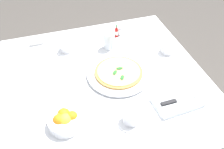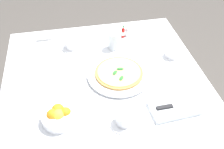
% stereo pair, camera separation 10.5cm
% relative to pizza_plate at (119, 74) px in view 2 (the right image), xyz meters
% --- Properties ---
extents(dining_table, '(1.04, 1.04, 0.74)m').
position_rel_pizza_plate_xyz_m(dining_table, '(-0.07, -0.01, -0.15)').
color(dining_table, white).
rests_on(dining_table, ground_plane).
extents(pizza_plate, '(0.33, 0.33, 0.02)m').
position_rel_pizza_plate_xyz_m(pizza_plate, '(0.00, 0.00, 0.00)').
color(pizza_plate, white).
rests_on(pizza_plate, dining_table).
extents(pizza, '(0.25, 0.25, 0.02)m').
position_rel_pizza_plate_xyz_m(pizza, '(-0.00, -0.00, 0.01)').
color(pizza, '#C68E47').
rests_on(pizza, pizza_plate).
extents(coffee_cup_near_right, '(0.13, 0.13, 0.07)m').
position_rel_pizza_plate_xyz_m(coffee_cup_near_right, '(-0.22, 0.29, 0.02)').
color(coffee_cup_near_right, white).
rests_on(coffee_cup_near_right, dining_table).
extents(coffee_cup_far_right, '(0.13, 0.13, 0.06)m').
position_rel_pizza_plate_xyz_m(coffee_cup_far_right, '(0.33, 0.10, 0.02)').
color(coffee_cup_far_right, white).
rests_on(coffee_cup_far_right, dining_table).
extents(coffee_cup_left_edge, '(0.13, 0.13, 0.06)m').
position_rel_pizza_plate_xyz_m(coffee_cup_left_edge, '(-0.04, -0.30, 0.02)').
color(coffee_cup_left_edge, white).
rests_on(coffee_cup_left_edge, dining_table).
extents(water_glass_right_edge, '(0.07, 0.07, 0.10)m').
position_rel_pizza_plate_xyz_m(water_glass_right_edge, '(0.02, 0.25, 0.03)').
color(water_glass_right_edge, white).
rests_on(water_glass_right_edge, dining_table).
extents(napkin_folded, '(0.23, 0.14, 0.02)m').
position_rel_pizza_plate_xyz_m(napkin_folded, '(0.20, -0.27, -0.00)').
color(napkin_folded, white).
rests_on(napkin_folded, dining_table).
extents(dinner_knife, '(0.20, 0.02, 0.01)m').
position_rel_pizza_plate_xyz_m(dinner_knife, '(0.20, -0.27, 0.01)').
color(dinner_knife, silver).
rests_on(dinner_knife, napkin_folded).
extents(citrus_bowl, '(0.15, 0.15, 0.07)m').
position_rel_pizza_plate_xyz_m(citrus_bowl, '(-0.32, -0.23, 0.02)').
color(citrus_bowl, white).
rests_on(citrus_bowl, dining_table).
extents(hot_sauce_bottle, '(0.02, 0.02, 0.08)m').
position_rel_pizza_plate_xyz_m(hot_sauce_bottle, '(0.10, 0.34, 0.02)').
color(hot_sauce_bottle, '#B7140F').
rests_on(hot_sauce_bottle, dining_table).
extents(salt_shaker, '(0.03, 0.03, 0.06)m').
position_rel_pizza_plate_xyz_m(salt_shaker, '(0.13, 0.35, 0.01)').
color(salt_shaker, white).
rests_on(salt_shaker, dining_table).
extents(pepper_shaker, '(0.03, 0.03, 0.06)m').
position_rel_pizza_plate_xyz_m(pepper_shaker, '(0.07, 0.33, 0.01)').
color(pepper_shaker, white).
rests_on(pepper_shaker, dining_table).
extents(menu_card, '(0.09, 0.01, 0.06)m').
position_rel_pizza_plate_xyz_m(menu_card, '(-0.38, 0.40, 0.02)').
color(menu_card, white).
rests_on(menu_card, dining_table).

